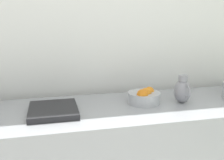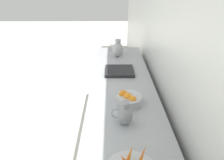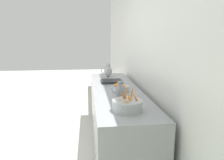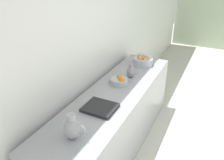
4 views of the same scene
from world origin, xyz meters
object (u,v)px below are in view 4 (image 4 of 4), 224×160
(orange_bowl, at_px, (120,81))
(metal_pitcher_short, at_px, (131,71))
(metal_pitcher_tall, at_px, (72,128))
(vegetable_colander, at_px, (143,61))

(orange_bowl, height_order, metal_pitcher_short, metal_pitcher_short)
(metal_pitcher_tall, bearing_deg, metal_pitcher_short, 90.34)
(vegetable_colander, height_order, metal_pitcher_short, vegetable_colander)
(orange_bowl, relative_size, metal_pitcher_tall, 0.90)
(orange_bowl, distance_m, metal_pitcher_short, 0.27)
(metal_pitcher_tall, bearing_deg, vegetable_colander, 90.23)
(metal_pitcher_short, bearing_deg, metal_pitcher_tall, -89.66)
(orange_bowl, relative_size, metal_pitcher_short, 1.14)
(orange_bowl, bearing_deg, vegetable_colander, 85.98)
(metal_pitcher_tall, bearing_deg, orange_bowl, 93.10)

